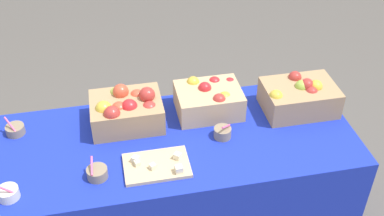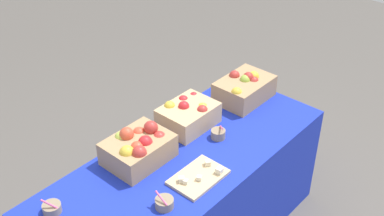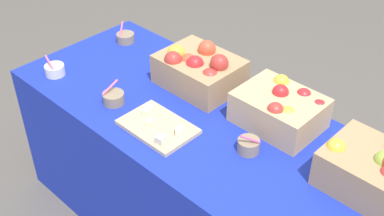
% 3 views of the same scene
% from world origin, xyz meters
% --- Properties ---
extents(table, '(1.90, 0.76, 0.74)m').
position_xyz_m(table, '(0.00, 0.00, 0.37)').
color(table, '#192DB7').
rests_on(table, ground_plane).
extents(apple_crate_left, '(0.39, 0.27, 0.19)m').
position_xyz_m(apple_crate_left, '(0.73, 0.11, 0.82)').
color(apple_crate_left, tan).
rests_on(apple_crate_left, table).
extents(apple_crate_middle, '(0.34, 0.26, 0.17)m').
position_xyz_m(apple_crate_middle, '(0.25, 0.20, 0.82)').
color(apple_crate_middle, tan).
rests_on(apple_crate_middle, table).
extents(apple_crate_right, '(0.37, 0.28, 0.20)m').
position_xyz_m(apple_crate_right, '(-0.20, 0.18, 0.83)').
color(apple_crate_right, tan).
rests_on(apple_crate_right, table).
extents(cutting_board_front, '(0.31, 0.21, 0.05)m').
position_xyz_m(cutting_board_front, '(-0.09, -0.18, 0.75)').
color(cutting_board_front, '#D1B284').
rests_on(cutting_board_front, table).
extents(sample_bowl_near, '(0.10, 0.10, 0.10)m').
position_xyz_m(sample_bowl_near, '(-0.76, -0.24, 0.77)').
color(sample_bowl_near, silver).
rests_on(sample_bowl_near, table).
extents(sample_bowl_mid, '(0.10, 0.10, 0.10)m').
position_xyz_m(sample_bowl_mid, '(-0.77, 0.21, 0.76)').
color(sample_bowl_mid, gray).
rests_on(sample_bowl_mid, table).
extents(sample_bowl_far, '(0.10, 0.10, 0.10)m').
position_xyz_m(sample_bowl_far, '(-0.37, -0.19, 0.77)').
color(sample_bowl_far, gray).
rests_on(sample_bowl_far, table).
extents(sample_bowl_extra, '(0.09, 0.09, 0.10)m').
position_xyz_m(sample_bowl_extra, '(0.27, -0.03, 0.77)').
color(sample_bowl_extra, gray).
rests_on(sample_bowl_extra, table).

